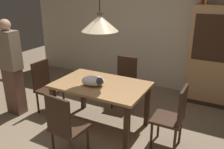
# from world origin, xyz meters

# --- Properties ---
(ground) EXTENTS (10.00, 10.00, 0.00)m
(ground) POSITION_xyz_m (0.00, 0.00, 0.00)
(ground) COLOR #847056
(back_wall) EXTENTS (6.40, 0.10, 2.90)m
(back_wall) POSITION_xyz_m (0.00, 2.65, 1.45)
(back_wall) COLOR beige
(back_wall) RESTS_ON ground
(dining_table) EXTENTS (1.40, 0.90, 0.75)m
(dining_table) POSITION_xyz_m (-0.14, 0.55, 0.65)
(dining_table) COLOR #A87A4C
(dining_table) RESTS_ON ground
(chair_right_side) EXTENTS (0.40, 0.40, 0.93)m
(chair_right_side) POSITION_xyz_m (0.99, 0.55, 0.51)
(chair_right_side) COLOR #382316
(chair_right_side) RESTS_ON ground
(chair_left_side) EXTENTS (0.41, 0.41, 0.93)m
(chair_left_side) POSITION_xyz_m (-1.27, 0.55, 0.51)
(chair_left_side) COLOR #382316
(chair_left_side) RESTS_ON ground
(chair_near_front) EXTENTS (0.43, 0.43, 0.93)m
(chair_near_front) POSITION_xyz_m (-0.15, -0.33, 0.51)
(chair_near_front) COLOR #382316
(chair_near_front) RESTS_ON ground
(chair_far_back) EXTENTS (0.42, 0.42, 0.93)m
(chair_far_back) POSITION_xyz_m (-0.15, 1.43, 0.51)
(chair_far_back) COLOR #382316
(chair_far_back) RESTS_ON ground
(cat_sleeping) EXTENTS (0.41, 0.33, 0.16)m
(cat_sleeping) POSITION_xyz_m (-0.20, 0.44, 0.83)
(cat_sleeping) COLOR silver
(cat_sleeping) RESTS_ON dining_table
(pendant_lamp) EXTENTS (0.52, 0.52, 1.30)m
(pendant_lamp) POSITION_xyz_m (-0.14, 0.55, 1.66)
(pendant_lamp) COLOR beige
(hutch_bookcase) EXTENTS (1.12, 0.45, 1.85)m
(hutch_bookcase) POSITION_xyz_m (1.37, 2.32, 0.89)
(hutch_bookcase) COLOR tan
(hutch_bookcase) RESTS_ON ground
(person_standing) EXTENTS (0.36, 0.22, 1.66)m
(person_standing) POSITION_xyz_m (-1.73, 0.26, 0.84)
(person_standing) COLOR brown
(person_standing) RESTS_ON ground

